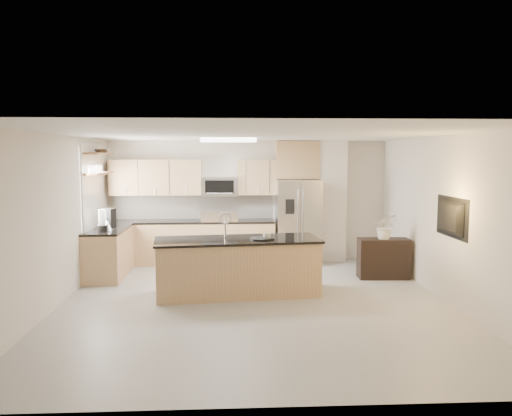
{
  "coord_description": "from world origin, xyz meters",
  "views": [
    {
      "loc": [
        -0.37,
        -7.56,
        2.28
      ],
      "look_at": [
        0.09,
        1.3,
        1.35
      ],
      "focal_mm": 35.0,
      "sensor_mm": 36.0,
      "label": 1
    }
  ],
  "objects": [
    {
      "name": "refrigerator",
      "position": [
        1.06,
        2.87,
        0.89
      ],
      "size": [
        0.92,
        0.78,
        1.78
      ],
      "color": "#BDBDBF",
      "rests_on": "floor"
    },
    {
      "name": "flower_vase",
      "position": [
        2.48,
        1.41,
        1.1
      ],
      "size": [
        0.74,
        0.68,
        0.71
      ],
      "primitive_type": "imported",
      "rotation": [
        0.0,
        0.0,
        -0.21
      ],
      "color": "silver",
      "rests_on": "credenza"
    },
    {
      "name": "upper_cabinets",
      "position": [
        -1.3,
        3.09,
        1.83
      ],
      "size": [
        3.5,
        0.33,
        0.75
      ],
      "color": "tan",
      "rests_on": "wall_back"
    },
    {
      "name": "microwave",
      "position": [
        -0.6,
        3.04,
        1.63
      ],
      "size": [
        0.76,
        0.4,
        0.4
      ],
      "color": "#BDBDBF",
      "rests_on": "upper_cabinets"
    },
    {
      "name": "wall_right",
      "position": [
        3.0,
        0.0,
        1.3
      ],
      "size": [
        0.02,
        6.5,
        2.6
      ],
      "primitive_type": "cube",
      "color": "beige",
      "rests_on": "floor"
    },
    {
      "name": "back_counter",
      "position": [
        -1.23,
        2.93,
        0.47
      ],
      "size": [
        3.55,
        0.66,
        1.44
      ],
      "color": "tan",
      "rests_on": "floor"
    },
    {
      "name": "coffee_maker",
      "position": [
        -2.69,
        2.03,
        1.09
      ],
      "size": [
        0.24,
        0.27,
        0.36
      ],
      "color": "black",
      "rests_on": "left_counter"
    },
    {
      "name": "wall_front",
      "position": [
        0.0,
        -3.25,
        1.3
      ],
      "size": [
        6.0,
        0.02,
        2.6
      ],
      "primitive_type": "cube",
      "color": "beige",
      "rests_on": "floor"
    },
    {
      "name": "partition_column",
      "position": [
        1.82,
        3.1,
        1.3
      ],
      "size": [
        0.6,
        0.3,
        2.6
      ],
      "primitive_type": "cube",
      "color": "silver",
      "rests_on": "floor"
    },
    {
      "name": "bowl",
      "position": [
        -2.85,
        2.28,
        2.39
      ],
      "size": [
        0.49,
        0.49,
        0.1
      ],
      "primitive_type": "imported",
      "rotation": [
        0.0,
        0.0,
        0.22
      ],
      "color": "#BDBDBF",
      "rests_on": "shelf_upper"
    },
    {
      "name": "window",
      "position": [
        -2.98,
        1.85,
        1.65
      ],
      "size": [
        0.04,
        1.15,
        1.65
      ],
      "color": "white",
      "rests_on": "wall_left"
    },
    {
      "name": "credenza",
      "position": [
        2.48,
        1.46,
        0.37
      ],
      "size": [
        0.95,
        0.43,
        0.74
      ],
      "primitive_type": "cube",
      "rotation": [
        0.0,
        0.0,
        -0.04
      ],
      "color": "black",
      "rests_on": "floor"
    },
    {
      "name": "platter",
      "position": [
        0.14,
        0.45,
        0.94
      ],
      "size": [
        0.53,
        0.53,
        0.02
      ],
      "primitive_type": "cylinder",
      "rotation": [
        0.0,
        0.0,
        -0.4
      ],
      "color": "black",
      "rests_on": "island"
    },
    {
      "name": "left_counter",
      "position": [
        -2.67,
        1.85,
        0.46
      ],
      "size": [
        0.66,
        1.5,
        0.92
      ],
      "color": "tan",
      "rests_on": "floor"
    },
    {
      "name": "cup",
      "position": [
        0.22,
        0.41,
        0.98
      ],
      "size": [
        0.18,
        0.18,
        0.11
      ],
      "primitive_type": "imported",
      "rotation": [
        0.0,
        0.0,
        0.39
      ],
      "color": "silver",
      "rests_on": "island"
    },
    {
      "name": "wall_back",
      "position": [
        0.0,
        3.25,
        1.3
      ],
      "size": [
        6.0,
        0.02,
        2.6
      ],
      "primitive_type": "cube",
      "color": "beige",
      "rests_on": "floor"
    },
    {
      "name": "shelf_upper",
      "position": [
        -2.85,
        1.95,
        2.32
      ],
      "size": [
        0.3,
        1.2,
        0.04
      ],
      "primitive_type": "cube",
      "color": "brown",
      "rests_on": "wall_left"
    },
    {
      "name": "wall_left",
      "position": [
        -3.0,
        0.0,
        1.3
      ],
      "size": [
        0.02,
        6.5,
        2.6
      ],
      "primitive_type": "cube",
      "color": "beige",
      "rests_on": "floor"
    },
    {
      "name": "television",
      "position": [
        2.91,
        -0.2,
        1.35
      ],
      "size": [
        0.14,
        1.08,
        0.62
      ],
      "primitive_type": "imported",
      "rotation": [
        0.0,
        0.0,
        1.57
      ],
      "color": "black",
      "rests_on": "wall_right"
    },
    {
      "name": "range",
      "position": [
        -0.6,
        2.92,
        0.47
      ],
      "size": [
        0.76,
        0.64,
        1.14
      ],
      "color": "black",
      "rests_on": "floor"
    },
    {
      "name": "ceiling_fixture",
      "position": [
        -0.4,
        1.6,
        2.56
      ],
      "size": [
        1.0,
        0.5,
        0.06
      ],
      "primitive_type": "cube",
      "color": "white",
      "rests_on": "ceiling"
    },
    {
      "name": "blender",
      "position": [
        -2.67,
        1.45,
        1.09
      ],
      "size": [
        0.17,
        0.17,
        0.4
      ],
      "color": "black",
      "rests_on": "left_counter"
    },
    {
      "name": "island",
      "position": [
        -0.26,
        0.51,
        0.47
      ],
      "size": [
        2.77,
        1.26,
        1.35
      ],
      "rotation": [
        0.0,
        0.0,
        0.11
      ],
      "color": "tan",
      "rests_on": "floor"
    },
    {
      "name": "floor",
      "position": [
        0.0,
        0.0,
        0.0
      ],
      "size": [
        6.5,
        6.5,
        0.0
      ],
      "primitive_type": "plane",
      "color": "#AAA7A1",
      "rests_on": "ground"
    },
    {
      "name": "shelf_lower",
      "position": [
        -2.85,
        1.95,
        1.95
      ],
      "size": [
        0.3,
        1.2,
        0.04
      ],
      "primitive_type": "cube",
      "color": "brown",
      "rests_on": "wall_left"
    },
    {
      "name": "ceiling",
      "position": [
        0.0,
        0.0,
        2.6
      ],
      "size": [
        6.0,
        6.5,
        0.02
      ],
      "primitive_type": "cube",
      "color": "silver",
      "rests_on": "wall_back"
    },
    {
      "name": "kettle",
      "position": [
        -2.62,
        1.6,
        1.02
      ],
      "size": [
        0.18,
        0.18,
        0.22
      ],
      "color": "#BDBDBF",
      "rests_on": "left_counter"
    }
  ]
}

